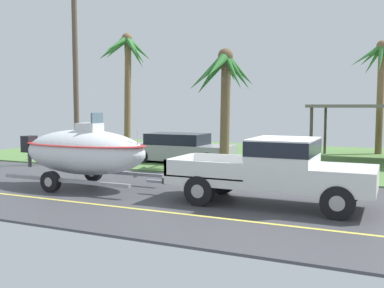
% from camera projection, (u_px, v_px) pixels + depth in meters
% --- Properties ---
extents(ground, '(36.00, 22.00, 0.11)m').
position_uv_depth(ground, '(315.00, 167.00, 19.46)').
color(ground, '#424247').
extents(pickup_truck_towing, '(5.57, 2.01, 1.79)m').
position_uv_depth(pickup_truck_towing, '(282.00, 168.00, 11.69)').
color(pickup_truck_towing, silver).
rests_on(pickup_truck_towing, ground).
extents(boat_on_trailer, '(5.77, 2.35, 2.42)m').
position_uv_depth(boat_on_trailer, '(84.00, 152.00, 14.35)').
color(boat_on_trailer, gray).
rests_on(boat_on_trailer, ground).
extents(parked_sedan_near, '(4.75, 1.89, 1.38)m').
position_uv_depth(parked_sedan_near, '(181.00, 149.00, 20.38)').
color(parked_sedan_near, '#99999E').
rests_on(parked_sedan_near, ground).
extents(palm_tree_near_left, '(3.31, 3.45, 6.37)m').
position_uv_depth(palm_tree_near_left, '(126.00, 62.00, 22.93)').
color(palm_tree_near_left, brown).
rests_on(palm_tree_near_left, ground).
extents(palm_tree_near_right, '(3.02, 3.08, 6.13)m').
position_uv_depth(palm_tree_near_right, '(382.00, 69.00, 23.71)').
color(palm_tree_near_right, brown).
rests_on(palm_tree_near_right, ground).
extents(palm_tree_far_left, '(2.90, 3.86, 5.01)m').
position_uv_depth(palm_tree_far_left, '(222.00, 79.00, 18.33)').
color(palm_tree_far_left, brown).
rests_on(palm_tree_far_left, ground).
extents(utility_pole, '(0.24, 1.80, 8.91)m').
position_uv_depth(utility_pole, '(75.00, 62.00, 19.89)').
color(utility_pole, brown).
rests_on(utility_pole, ground).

